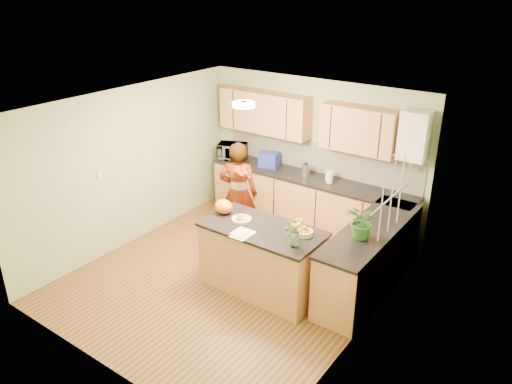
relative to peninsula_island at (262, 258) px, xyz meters
The scene contains 28 objects.
floor 0.70m from the peninsula_island, behind, with size 4.50×4.50×0.00m, color #573318.
ceiling 2.09m from the peninsula_island, behind, with size 4.00×4.50×0.02m, color white.
wall_back 2.43m from the peninsula_island, 102.87° to the left, with size 4.00×0.02×2.50m, color #8DA475.
wall_front 2.45m from the peninsula_island, 102.76° to the right, with size 4.00×0.02×2.50m, color #8DA475.
wall_left 2.63m from the peninsula_island, behind, with size 0.02×4.50×2.50m, color #8DA475.
wall_right 1.68m from the peninsula_island, ahead, with size 0.02×4.50×2.50m, color #8DA475.
back_counter 1.98m from the peninsula_island, 101.99° to the left, with size 3.64×0.62×0.94m.
right_counter 1.45m from the peninsula_island, 35.25° to the left, with size 0.62×2.24×0.94m.
splashback 2.38m from the peninsula_island, 100.49° to the left, with size 3.60×0.02×0.52m, color white.
upper_cabinets 2.58m from the peninsula_island, 108.38° to the left, with size 3.20×0.34×0.70m.
boiler 2.79m from the peninsula_island, 60.26° to the left, with size 0.40×0.30×0.86m.
window_right 1.92m from the peninsula_island, 21.71° to the left, with size 0.01×1.30×1.05m.
light_switch 2.70m from the peninsula_island, 166.26° to the right, with size 0.02×0.09×0.09m, color white.
ceiling_lamp 2.08m from the peninsula_island, 150.51° to the left, with size 0.30×0.30×0.07m.
peninsula_island is the anchor object (origin of this frame).
fruit_dish 0.62m from the peninsula_island, behind, with size 0.27×0.27×0.09m.
orange_bowl 0.77m from the peninsula_island, 15.26° to the left, with size 0.22×0.22×0.13m.
flower_vase 0.98m from the peninsula_island, 16.70° to the right, with size 0.23×0.23×0.43m.
orange_bag 0.90m from the peninsula_island, behind, with size 0.26×0.22×0.20m, color orange.
papers 0.57m from the peninsula_island, 108.43° to the right, with size 0.23×0.31×0.01m, color silver.
violinist 1.45m from the peninsula_island, 140.77° to the left, with size 0.62×0.40×1.69m, color #E3A48B.
violin 1.41m from the peninsula_island, 143.05° to the left, with size 0.62×0.25×0.12m, color #531205, non-canonical shape.
microwave 2.83m from the peninsula_island, 136.43° to the left, with size 0.50×0.34×0.28m, color white.
blue_box 2.38m from the peninsula_island, 122.16° to the left, with size 0.32×0.24×0.26m, color #213197.
kettle 2.11m from the peninsula_island, 104.34° to the left, with size 0.14×0.14×0.27m.
jar_cream 2.06m from the peninsula_island, 92.33° to the left, with size 0.11×0.11×0.17m, color beige.
jar_white 1.99m from the peninsula_island, 90.65° to the left, with size 0.10×0.10×0.16m, color white.
potted_plant 1.46m from the peninsula_island, 22.74° to the left, with size 0.41×0.35×0.45m, color #2C6722.
Camera 1 is at (3.85, -4.78, 3.99)m, focal length 35.00 mm.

